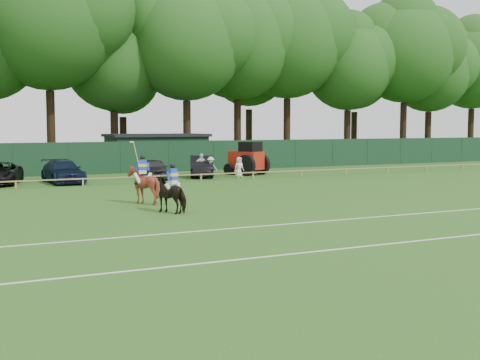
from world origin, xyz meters
TOP-DOWN VIEW (x-y plane):
  - ground at (0.00, 0.00)m, footprint 160.00×160.00m
  - horse_dark at (-2.23, 4.08)m, footprint 1.59×2.05m
  - horse_chestnut at (-2.43, 7.65)m, footprint 1.90×2.02m
  - sedan_navy at (-3.68, 20.74)m, footprint 2.29×5.22m
  - hatch_grey at (2.68, 20.92)m, footprint 2.52×4.44m
  - estate_black at (6.39, 21.17)m, footprint 3.27×4.97m
  - spectator_left at (6.51, 19.77)m, footprint 1.02×0.63m
  - spectator_mid at (6.07, 20.49)m, footprint 1.07×0.54m
  - spectator_right at (8.53, 19.27)m, footprint 0.79×0.57m
  - rider_dark at (-2.23, 4.07)m, footprint 0.89×0.59m
  - rider_chestnut at (-2.44, 7.64)m, footprint 0.92×0.72m
  - pitch_lines at (0.00, -3.50)m, footprint 60.00×5.10m
  - pitch_rail at (0.00, 18.00)m, footprint 62.10×0.10m
  - perimeter_fence at (0.00, 27.00)m, footprint 92.08×0.08m
  - utility_shed at (6.00, 30.00)m, footprint 8.40×4.40m
  - tree_row at (2.00, 35.00)m, footprint 96.00×12.00m
  - tractor at (10.30, 21.35)m, footprint 3.04×3.55m

SIDE VIEW (x-z plane):
  - ground at x=0.00m, z-range 0.00..0.00m
  - tree_row at x=2.00m, z-range -10.50..10.50m
  - pitch_lines at x=0.00m, z-range 0.00..0.01m
  - pitch_rail at x=0.00m, z-range 0.20..0.70m
  - hatch_grey at x=2.68m, z-range 0.00..1.42m
  - sedan_navy at x=-3.68m, z-range 0.00..1.49m
  - spectator_right at x=8.53m, z-range 0.00..1.49m
  - spectator_left at x=6.51m, z-range 0.00..1.53m
  - estate_black at x=6.39m, z-range 0.00..1.55m
  - horse_dark at x=-2.23m, z-range 0.00..1.58m
  - spectator_mid at x=6.07m, z-range 0.00..1.75m
  - horse_chestnut at x=-2.43m, z-range 0.00..1.83m
  - tractor at x=10.30m, z-range -0.07..2.46m
  - perimeter_fence at x=0.00m, z-range 0.00..2.50m
  - rider_dark at x=-2.23m, z-range 0.80..2.21m
  - utility_shed at x=6.00m, z-range 0.02..3.06m
  - rider_chestnut at x=-2.44m, z-range 0.69..2.74m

